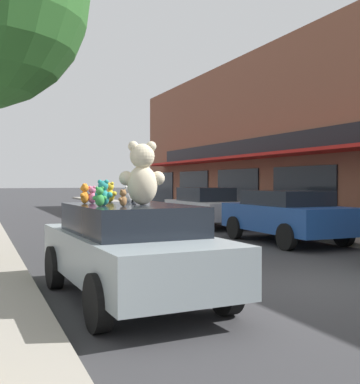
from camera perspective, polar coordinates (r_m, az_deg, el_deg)
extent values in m
plane|color=#333335|center=(8.63, 14.59, -10.82)|extent=(260.00, 260.00, 0.00)
cube|color=red|center=(18.89, 12.71, 4.50)|extent=(1.42, 30.04, 0.12)
cube|color=black|center=(19.32, 14.31, 6.05)|extent=(0.08, 28.61, 0.70)
cube|color=black|center=(19.26, 14.30, 0.03)|extent=(0.06, 3.88, 2.00)
cube|color=black|center=(23.53, 6.74, 0.27)|extent=(0.06, 3.88, 2.00)
cube|color=black|center=(28.08, 1.57, 0.44)|extent=(0.06, 3.88, 2.00)
cube|color=black|center=(32.79, -2.15, 0.56)|extent=(0.06, 3.88, 2.00)
cube|color=#8C999E|center=(7.38, -5.89, -7.42)|extent=(2.00, 4.32, 0.66)
cube|color=black|center=(7.32, -5.90, -3.19)|extent=(1.69, 2.40, 0.43)
cylinder|color=black|center=(8.45, -14.66, -8.61)|extent=(0.23, 0.72, 0.71)
cylinder|color=black|center=(8.95, -3.38, -8.02)|extent=(0.23, 0.72, 0.71)
cylinder|color=black|center=(5.95, -9.71, -12.81)|extent=(0.23, 0.72, 0.71)
cylinder|color=black|center=(6.64, 5.42, -11.31)|extent=(0.23, 0.72, 0.71)
ellipsoid|color=beige|center=(7.25, -4.49, 0.82)|extent=(0.52, 0.47, 0.59)
sphere|color=beige|center=(7.26, -4.50, 4.26)|extent=(0.45, 0.45, 0.37)
sphere|color=beige|center=(7.28, -3.44, 5.41)|extent=(0.19, 0.19, 0.16)
sphere|color=beige|center=(7.25, -5.56, 5.42)|extent=(0.19, 0.19, 0.16)
sphere|color=white|center=(7.41, -4.63, 4.03)|extent=(0.17, 0.17, 0.14)
sphere|color=beige|center=(7.31, -2.67, 1.63)|extent=(0.26, 0.26, 0.22)
sphere|color=beige|center=(7.26, -6.39, 1.63)|extent=(0.26, 0.26, 0.22)
ellipsoid|color=orange|center=(7.82, -11.22, -0.62)|extent=(0.19, 0.20, 0.20)
sphere|color=orange|center=(7.81, -11.23, 0.45)|extent=(0.17, 0.17, 0.13)
sphere|color=orange|center=(7.86, -11.13, 0.81)|extent=(0.07, 0.07, 0.05)
sphere|color=orange|center=(7.77, -11.34, 0.81)|extent=(0.07, 0.07, 0.05)
sphere|color=#FFBA41|center=(7.83, -11.60, 0.40)|extent=(0.07, 0.07, 0.05)
sphere|color=orange|center=(7.89, -11.12, -0.35)|extent=(0.10, 0.10, 0.07)
sphere|color=orange|center=(7.74, -11.49, -0.38)|extent=(0.10, 0.10, 0.07)
ellipsoid|color=yellow|center=(8.32, -8.30, -0.44)|extent=(0.21, 0.21, 0.21)
sphere|color=yellow|center=(8.31, -8.31, 0.64)|extent=(0.19, 0.19, 0.14)
sphere|color=yellow|center=(8.28, -8.04, 1.01)|extent=(0.08, 0.08, 0.06)
sphere|color=yellow|center=(8.34, -8.58, 1.01)|extent=(0.08, 0.08, 0.06)
sphere|color=#FFFF4D|center=(8.36, -8.07, 0.59)|extent=(0.07, 0.07, 0.05)
sphere|color=yellow|center=(8.28, -7.78, -0.19)|extent=(0.11, 0.11, 0.08)
sphere|color=yellow|center=(8.38, -8.72, -0.18)|extent=(0.11, 0.11, 0.08)
ellipsoid|color=green|center=(6.89, -9.49, -0.96)|extent=(0.14, 0.12, 0.17)
sphere|color=green|center=(6.89, -9.50, 0.10)|extent=(0.11, 0.11, 0.11)
sphere|color=green|center=(6.90, -9.17, 0.46)|extent=(0.05, 0.05, 0.05)
sphere|color=green|center=(6.88, -9.82, 0.46)|extent=(0.05, 0.05, 0.05)
sphere|color=#5ADA6D|center=(6.94, -9.57, 0.06)|extent=(0.04, 0.04, 0.04)
sphere|color=green|center=(6.92, -8.94, -0.70)|extent=(0.07, 0.07, 0.06)
sphere|color=green|center=(6.89, -10.08, -0.71)|extent=(0.07, 0.07, 0.06)
ellipsoid|color=pink|center=(7.83, -10.37, -0.69)|extent=(0.18, 0.17, 0.17)
sphere|color=pink|center=(7.83, -10.37, 0.25)|extent=(0.16, 0.16, 0.11)
sphere|color=pink|center=(7.81, -10.12, 0.56)|extent=(0.07, 0.07, 0.05)
sphere|color=pink|center=(7.85, -10.63, 0.56)|extent=(0.07, 0.07, 0.05)
sphere|color=#FFA3DA|center=(7.87, -10.21, 0.20)|extent=(0.06, 0.06, 0.04)
sphere|color=pink|center=(7.81, -9.88, -0.48)|extent=(0.09, 0.09, 0.06)
sphere|color=pink|center=(7.87, -10.78, -0.46)|extent=(0.09, 0.09, 0.06)
ellipsoid|color=white|center=(8.09, -6.14, -0.63)|extent=(0.17, 0.17, 0.17)
sphere|color=white|center=(8.08, -6.14, 0.27)|extent=(0.15, 0.15, 0.11)
sphere|color=white|center=(8.06, -5.89, 0.57)|extent=(0.06, 0.06, 0.05)
sphere|color=white|center=(8.10, -6.39, 0.57)|extent=(0.06, 0.06, 0.05)
sphere|color=white|center=(8.12, -5.99, 0.23)|extent=(0.06, 0.06, 0.04)
sphere|color=white|center=(8.06, -5.67, -0.42)|extent=(0.09, 0.09, 0.06)
sphere|color=white|center=(8.13, -6.54, -0.41)|extent=(0.09, 0.09, 0.06)
ellipsoid|color=olive|center=(6.82, -6.76, -1.07)|extent=(0.15, 0.15, 0.15)
sphere|color=olive|center=(6.81, -6.76, -0.14)|extent=(0.13, 0.13, 0.10)
sphere|color=olive|center=(6.84, -6.60, 0.17)|extent=(0.06, 0.06, 0.04)
sphere|color=olive|center=(6.78, -6.92, 0.17)|extent=(0.06, 0.06, 0.04)
sphere|color=tan|center=(6.84, -7.04, -0.19)|extent=(0.05, 0.05, 0.04)
sphere|color=olive|center=(6.87, -6.54, -0.83)|extent=(0.08, 0.08, 0.06)
sphere|color=olive|center=(6.77, -7.10, -0.87)|extent=(0.08, 0.08, 0.06)
ellipsoid|color=teal|center=(7.03, -9.09, -0.67)|extent=(0.24, 0.23, 0.23)
sphere|color=teal|center=(7.03, -9.09, 0.74)|extent=(0.21, 0.21, 0.15)
sphere|color=teal|center=(7.01, -8.70, 1.21)|extent=(0.09, 0.09, 0.06)
sphere|color=teal|center=(7.05, -9.48, 1.21)|extent=(0.09, 0.09, 0.06)
sphere|color=#47CDC6|center=(7.09, -8.87, 0.67)|extent=(0.08, 0.08, 0.06)
sphere|color=teal|center=(7.00, -8.35, -0.34)|extent=(0.12, 0.12, 0.09)
sphere|color=teal|center=(7.08, -9.73, -0.32)|extent=(0.12, 0.12, 0.09)
ellipsoid|color=black|center=(8.25, -5.64, -0.44)|extent=(0.22, 0.21, 0.21)
sphere|color=black|center=(8.24, -5.65, 0.66)|extent=(0.19, 0.19, 0.14)
sphere|color=black|center=(8.28, -5.44, 1.03)|extent=(0.08, 0.08, 0.06)
sphere|color=black|center=(8.20, -5.85, 1.02)|extent=(0.08, 0.08, 0.06)
sphere|color=#3A3A3D|center=(8.28, -5.96, 0.60)|extent=(0.07, 0.07, 0.05)
sphere|color=black|center=(8.32, -5.35, -0.17)|extent=(0.11, 0.11, 0.08)
sphere|color=black|center=(8.18, -6.08, -0.19)|extent=(0.11, 0.11, 0.08)
cube|color=#1E4793|center=(14.48, 12.44, -3.01)|extent=(1.93, 4.40, 0.75)
cube|color=black|center=(14.44, 12.45, -0.68)|extent=(1.70, 2.38, 0.43)
cylinder|color=black|center=(15.15, 6.50, -4.22)|extent=(0.20, 0.71, 0.71)
cylinder|color=black|center=(16.16, 12.36, -3.90)|extent=(0.20, 0.71, 0.71)
cylinder|color=black|center=(12.86, 12.51, -5.22)|extent=(0.20, 0.71, 0.71)
cylinder|color=black|center=(14.04, 18.84, -4.71)|extent=(0.20, 0.71, 0.71)
cube|color=#B7B7BC|center=(19.10, 3.04, -2.07)|extent=(1.79, 4.39, 0.67)
cube|color=black|center=(19.08, 3.05, -0.27)|extent=(1.57, 2.24, 0.53)
cylinder|color=black|center=(20.01, -0.92, -2.88)|extent=(0.20, 0.71, 0.71)
cylinder|color=black|center=(20.73, 3.57, -2.74)|extent=(0.20, 0.71, 0.71)
cylinder|color=black|center=(17.53, 2.42, -3.47)|extent=(0.20, 0.71, 0.71)
cylinder|color=black|center=(18.34, 7.37, -3.27)|extent=(0.20, 0.71, 0.71)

